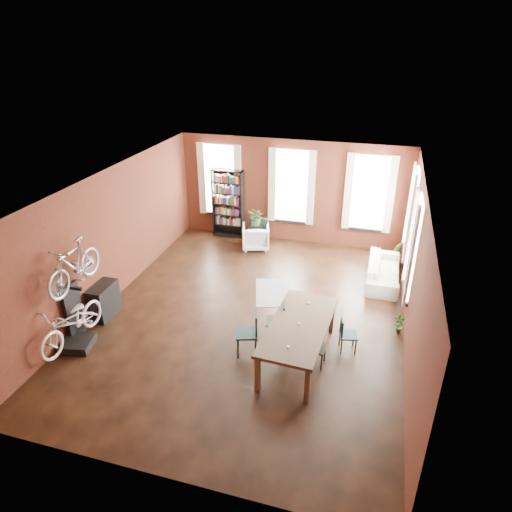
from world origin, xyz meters
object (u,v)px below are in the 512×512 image
(white_armchair, at_px, (256,236))
(bike_trainer, at_px, (78,344))
(plant_stand, at_px, (257,235))
(bicycle_floor, at_px, (68,305))
(dining_chair_a, at_px, (247,333))
(cream_sofa, at_px, (384,267))
(bookshelf, at_px, (228,204))
(dining_chair_c, at_px, (316,348))
(dining_chair_d, at_px, (348,335))
(dining_table, at_px, (298,341))
(dining_chair_b, at_px, (276,321))
(console_table, at_px, (104,300))

(white_armchair, relative_size, bike_trainer, 1.32)
(plant_stand, height_order, bicycle_floor, bicycle_floor)
(dining_chair_a, height_order, bike_trainer, dining_chair_a)
(cream_sofa, relative_size, bike_trainer, 3.37)
(bookshelf, xyz_separation_m, bike_trainer, (-1.18, -6.44, -1.01))
(dining_chair_c, bearing_deg, dining_chair_d, -38.37)
(bookshelf, xyz_separation_m, bicycle_floor, (-1.17, -6.47, -0.01))
(dining_table, bearing_deg, dining_chair_b, 141.57)
(console_table, bearing_deg, white_armchair, 62.21)
(dining_chair_b, distance_m, bookshelf, 5.73)
(dining_chair_c, bearing_deg, cream_sofa, -13.17)
(dining_table, xyz_separation_m, cream_sofa, (1.56, 3.80, -0.01))
(bookshelf, relative_size, bicycle_floor, 1.21)
(plant_stand, distance_m, bicycle_floor, 6.50)
(cream_sofa, xyz_separation_m, plant_stand, (-3.88, 1.28, -0.08))
(dining_chair_d, xyz_separation_m, cream_sofa, (0.61, 3.25, 0.02))
(plant_stand, xyz_separation_m, bicycle_floor, (-2.24, -6.05, 0.76))
(dining_chair_b, bearing_deg, bicycle_floor, -80.81)
(bookshelf, bearing_deg, plant_stand, -21.37)
(bike_trainer, distance_m, console_table, 1.28)
(dining_chair_b, relative_size, bike_trainer, 1.43)
(dining_chair_a, relative_size, plant_stand, 1.47)
(dining_chair_b, height_order, console_table, dining_chair_b)
(bookshelf, height_order, plant_stand, bookshelf)
(dining_table, distance_m, dining_chair_a, 1.06)
(dining_chair_d, xyz_separation_m, bicycle_floor, (-5.51, -1.52, 0.70))
(bookshelf, relative_size, plant_stand, 3.31)
(bookshelf, bearing_deg, cream_sofa, -18.95)
(dining_table, bearing_deg, bicycle_floor, -164.56)
(dining_chair_c, height_order, bicycle_floor, bicycle_floor)
(bookshelf, height_order, bicycle_floor, bookshelf)
(white_armchair, bearing_deg, bicycle_floor, 52.04)
(bookshelf, bearing_deg, bicycle_floor, -100.22)
(dining_chair_a, bearing_deg, white_armchair, 176.78)
(dining_chair_b, xyz_separation_m, cream_sofa, (2.16, 3.26, -0.03))
(dining_chair_a, relative_size, bookshelf, 0.44)
(dining_chair_a, distance_m, bookshelf, 6.10)
(dining_chair_d, distance_m, bike_trainer, 5.72)
(bicycle_floor, bearing_deg, dining_table, 16.14)
(bookshelf, xyz_separation_m, cream_sofa, (4.95, -1.70, -0.69))
(dining_table, bearing_deg, dining_chair_a, -171.04)
(dining_chair_c, xyz_separation_m, bicycle_floor, (-4.94, -0.90, 0.69))
(cream_sofa, bearing_deg, dining_chair_b, 146.48)
(plant_stand, bearing_deg, dining_table, -65.49)
(dining_chair_b, relative_size, cream_sofa, 0.42)
(white_armchair, xyz_separation_m, console_table, (-2.39, -4.53, -0.01))
(bicycle_floor, bearing_deg, console_table, 99.22)
(dining_chair_c, distance_m, dining_chair_d, 0.84)
(dining_chair_b, relative_size, bicycle_floor, 0.48)
(bicycle_floor, bearing_deg, dining_chair_c, 14.38)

